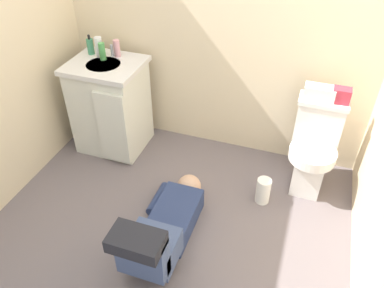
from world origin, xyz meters
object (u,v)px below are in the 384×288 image
Objects in this scene: person_plumber at (163,228)px; bottle_green at (102,51)px; toilet at (313,148)px; tissue_box at (320,92)px; bottle_pink at (117,48)px; toiletry_bag at (341,95)px; vanity_cabinet at (111,106)px; faucet at (112,50)px; paper_towel_roll at (263,191)px; bottle_white at (99,47)px; soap_dispenser at (90,46)px.

person_plumber is 1.52m from bottle_green.
toilet reaches higher than person_plumber.
bottle_pink is (-1.65, 0.03, 0.09)m from tissue_box.
toiletry_bag is at bearing 47.37° from person_plumber.
vanity_cabinet reaches higher than toilet.
bottle_green is (-0.04, -0.08, 0.02)m from faucet.
faucet is 1.69m from tissue_box.
bottle_pink is 1.65m from paper_towel_roll.
bottle_pink is at bearing 20.04° from bottle_white.
person_plumber is at bearing -52.63° from bottle_pink.
person_plumber is 6.42× the size of soap_dispenser.
soap_dispenser is (-0.19, -0.02, 0.02)m from faucet.
bottle_pink reaches higher than toilet.
soap_dispenser reaches higher than paper_towel_roll.
soap_dispenser reaches higher than toiletry_bag.
bottle_white is (-0.96, 1.03, 0.73)m from person_plumber.
person_plumber is 8.59× the size of toiletry_bag.
faucet is 1.55m from person_plumber.
soap_dispenser reaches higher than person_plumber.
soap_dispenser is at bearing 165.84° from paper_towel_roll.
tissue_box is 1.55× the size of bottle_pink.
tissue_box is at bearing 116.43° from toilet.
bottle_green is at bearing -37.82° from bottle_white.
bottle_green is 0.99× the size of bottle_pink.
toilet is 5.31× the size of bottle_green.
soap_dispenser reaches higher than toilet.
toiletry_bag is at bearing 0.66° from bottle_white.
faucet is 0.70× the size of bottle_pink.
bottle_pink reaches higher than paper_towel_roll.
tissue_box reaches higher than toilet.
toiletry_bag is 1.94m from bottle_white.
bottle_white reaches higher than faucet.
soap_dispenser is at bearing -179.99° from tissue_box.
bottle_green is 1.71m from paper_towel_roll.
faucet reaches higher than toiletry_bag.
toilet is at bearing -2.69° from soap_dispenser.
person_plumber is 6.39× the size of bottle_white.
bottle_pink reaches higher than faucet.
tissue_box is at bearing 180.00° from toiletry_bag.
bottle_pink is at bearing 10.99° from faucet.
bottle_green is 0.12m from bottle_pink.
bottle_white is at bearing -179.29° from tissue_box.
bottle_white is 1.18× the size of bottle_green.
bottle_pink is at bearing 162.51° from paper_towel_roll.
faucet reaches higher than person_plumber.
toiletry_bag is at bearing 40.77° from toilet.
vanity_cabinet is at bearing -54.62° from bottle_green.
faucet is (-1.73, 0.11, 0.50)m from toilet.
faucet is 0.71× the size of bottle_green.
vanity_cabinet is 0.77× the size of person_plumber.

